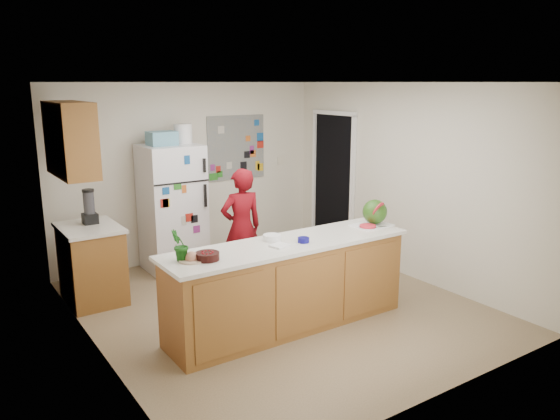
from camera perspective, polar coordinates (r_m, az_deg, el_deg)
floor at (r=6.34m, az=-0.24°, el=-10.09°), size 4.00×4.50×0.02m
wall_back at (r=7.91m, az=-9.38°, el=3.95°), size 4.00×0.02×2.50m
wall_left at (r=5.16m, az=-19.20°, el=-1.56°), size 0.02×4.50×2.50m
wall_right at (r=7.25m, az=13.12°, el=2.94°), size 0.02×4.50×2.50m
ceiling at (r=5.83m, az=-0.27°, el=13.32°), size 4.00×4.50×0.02m
doorway at (r=8.31m, az=5.63°, el=2.90°), size 0.03×0.85×2.04m
peninsula_base at (r=5.69m, az=0.88°, el=-8.02°), size 2.60×0.62×0.88m
peninsula_top at (r=5.54m, az=0.90°, el=-3.58°), size 2.68×0.70×0.04m
side_counter_base at (r=6.72m, az=-19.05°, el=-5.48°), size 0.60×0.80×0.86m
side_counter_top at (r=6.59m, az=-19.34°, el=-1.77°), size 0.64×0.84×0.04m
upper_cabinets at (r=6.34m, az=-21.07°, el=6.92°), size 0.35×1.00×0.80m
refrigerator at (r=7.47m, az=-11.18°, el=0.20°), size 0.75×0.70×1.70m
fridge_top_bin at (r=7.28m, az=-12.24°, el=7.33°), size 0.35×0.28×0.18m
photo_collage at (r=8.18m, az=-4.59°, el=6.51°), size 0.95×0.01×0.95m
person at (r=6.76m, az=-4.05°, el=-1.87°), size 0.57×0.40×1.49m
blender_appliance at (r=6.66m, az=-19.31°, el=0.24°), size 0.12×0.12×0.38m
cutting_board at (r=6.24m, az=9.55°, el=-1.58°), size 0.44×0.34×0.01m
watermelon at (r=6.26m, az=9.88°, el=-0.18°), size 0.28×0.28×0.28m
watermelon_slice at (r=6.13m, az=9.15°, el=-1.67°), size 0.18×0.18×0.02m
cherry_bowl at (r=5.03m, az=-7.59°, el=-4.81°), size 0.29×0.29×0.07m
white_bowl at (r=5.58m, az=-0.84°, el=-2.90°), size 0.24×0.24×0.06m
cobalt_bowl at (r=5.52m, az=2.47°, el=-3.14°), size 0.14×0.14×0.05m
plate at (r=5.02m, az=-9.21°, el=-5.20°), size 0.27×0.27×0.02m
paper_towel at (r=5.38m, az=-0.05°, el=-3.74°), size 0.20×0.18×0.02m
keys at (r=6.18m, az=10.66°, el=-1.76°), size 0.10×0.06×0.01m
potted_plant at (r=4.99m, az=-10.44°, el=-3.66°), size 0.20×0.18×0.30m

